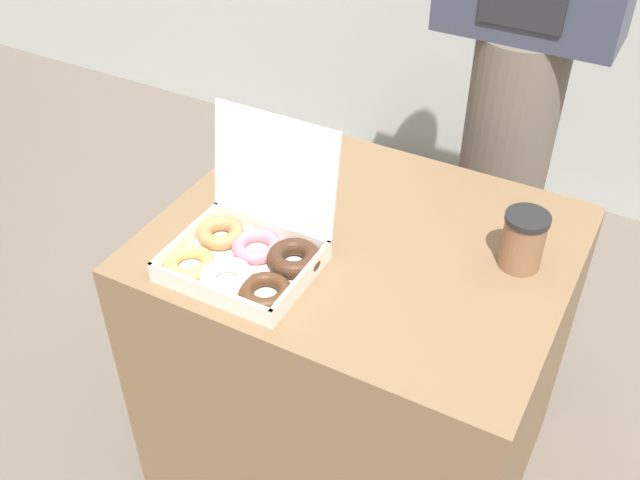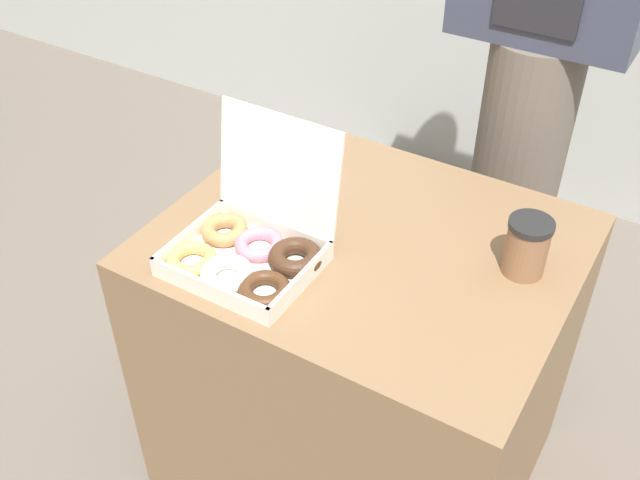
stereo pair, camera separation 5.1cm
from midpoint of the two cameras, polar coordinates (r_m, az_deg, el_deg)
The scene contains 5 objects.
ground_plane at distance 2.07m, azimuth 3.49°, elevation -16.24°, with size 14.00×14.00×0.00m, color #665B51.
table at distance 1.78m, azimuth 3.95°, elevation -9.33°, with size 0.83×0.68×0.74m.
donut_box at distance 1.44m, azimuth -4.32°, elevation -0.60°, with size 0.30×0.27×0.27m.
coffee_cup at distance 1.46m, azimuth 16.45°, elevation -0.50°, with size 0.09×0.09×0.12m.
person_customer at distance 1.87m, azimuth 17.28°, elevation 14.13°, with size 0.42×0.23×1.79m.
Camera 2 is at (0.53, -1.06, 1.69)m, focal length 42.00 mm.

